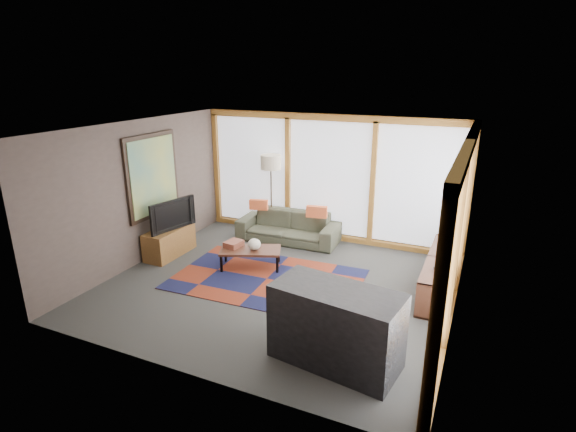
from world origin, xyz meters
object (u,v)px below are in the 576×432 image
at_px(bookshelf, 439,273).
at_px(sofa, 288,227).
at_px(television, 170,214).
at_px(tv_console, 170,242).
at_px(coffee_table, 251,258).
at_px(bar_counter, 336,326).
at_px(floor_lamp, 271,195).

bearing_deg(bookshelf, sofa, 162.80).
height_order(bookshelf, television, television).
xyz_separation_m(tv_console, television, (0.04, 0.03, 0.56)).
bearing_deg(bookshelf, television, -172.56).
height_order(coffee_table, bar_counter, bar_counter).
distance_m(coffee_table, bookshelf, 3.24).
distance_m(sofa, coffee_table, 1.51).
bearing_deg(television, sofa, -33.81).
bearing_deg(coffee_table, bar_counter, -41.32).
height_order(bookshelf, bar_counter, bar_counter).
distance_m(floor_lamp, coffee_table, 1.97).
distance_m(coffee_table, television, 1.80).
relative_size(television, bar_counter, 0.66).
xyz_separation_m(floor_lamp, bookshelf, (3.65, -1.25, -0.59)).
distance_m(tv_console, television, 0.56).
xyz_separation_m(bookshelf, television, (-4.86, -0.63, 0.55)).
bearing_deg(floor_lamp, tv_console, -123.31).
height_order(sofa, television, television).
height_order(television, bar_counter, television).
xyz_separation_m(coffee_table, television, (-1.67, -0.10, 0.65)).
distance_m(bookshelf, bar_counter, 2.71).
xyz_separation_m(floor_lamp, tv_console, (-1.25, -1.91, -0.60)).
bearing_deg(floor_lamp, television, -122.84).
bearing_deg(bar_counter, bookshelf, 78.67).
relative_size(sofa, tv_console, 1.95).
xyz_separation_m(television, bar_counter, (3.94, -1.90, -0.34)).
relative_size(sofa, floor_lamp, 1.21).
bearing_deg(tv_console, coffee_table, 4.04).
height_order(sofa, coffee_table, sofa).
height_order(tv_console, television, television).
bearing_deg(sofa, floor_lamp, 149.80).
bearing_deg(sofa, bookshelf, -19.53).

